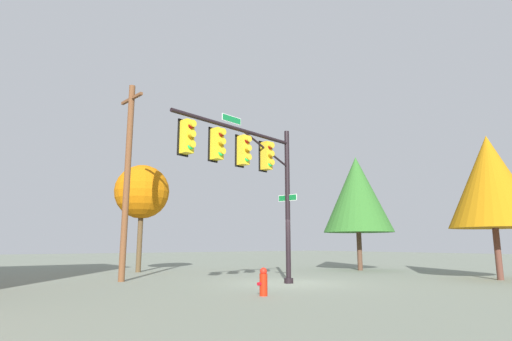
{
  "coord_description": "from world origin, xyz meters",
  "views": [
    {
      "loc": [
        10.91,
        12.6,
        1.52
      ],
      "look_at": [
        1.48,
        -0.18,
        4.4
      ],
      "focal_mm": 28.59,
      "sensor_mm": 36.0,
      "label": 1
    }
  ],
  "objects_px": {
    "signal_pole_assembly": "(247,161)",
    "tree_near": "(490,181)",
    "tree_far": "(142,192)",
    "tree_mid": "(357,194)",
    "utility_pole": "(127,176)",
    "fire_hydrant": "(263,282)"
  },
  "relations": [
    {
      "from": "utility_pole",
      "to": "tree_near",
      "type": "height_order",
      "value": "utility_pole"
    },
    {
      "from": "fire_hydrant",
      "to": "tree_far",
      "type": "xyz_separation_m",
      "value": [
        -0.82,
        -12.47,
        4.04
      ]
    },
    {
      "from": "tree_near",
      "to": "tree_mid",
      "type": "height_order",
      "value": "tree_mid"
    },
    {
      "from": "tree_near",
      "to": "tree_far",
      "type": "bearing_deg",
      "value": -52.9
    },
    {
      "from": "utility_pole",
      "to": "tree_mid",
      "type": "xyz_separation_m",
      "value": [
        -13.79,
        1.05,
        0.11
      ]
    },
    {
      "from": "tree_far",
      "to": "utility_pole",
      "type": "bearing_deg",
      "value": 62.96
    },
    {
      "from": "fire_hydrant",
      "to": "tree_mid",
      "type": "bearing_deg",
      "value": -152.65
    },
    {
      "from": "tree_near",
      "to": "tree_far",
      "type": "distance_m",
      "value": 17.79
    },
    {
      "from": "tree_mid",
      "to": "tree_far",
      "type": "height_order",
      "value": "tree_mid"
    },
    {
      "from": "signal_pole_assembly",
      "to": "fire_hydrant",
      "type": "bearing_deg",
      "value": 68.07
    },
    {
      "from": "fire_hydrant",
      "to": "tree_far",
      "type": "relative_size",
      "value": 0.14
    },
    {
      "from": "tree_near",
      "to": "signal_pole_assembly",
      "type": "bearing_deg",
      "value": -19.63
    },
    {
      "from": "signal_pole_assembly",
      "to": "fire_hydrant",
      "type": "height_order",
      "value": "signal_pole_assembly"
    },
    {
      "from": "utility_pole",
      "to": "tree_far",
      "type": "distance_m",
      "value": 5.88
    },
    {
      "from": "utility_pole",
      "to": "tree_mid",
      "type": "height_order",
      "value": "utility_pole"
    },
    {
      "from": "signal_pole_assembly",
      "to": "tree_near",
      "type": "xyz_separation_m",
      "value": [
        -10.71,
        3.82,
        -0.23
      ]
    },
    {
      "from": "signal_pole_assembly",
      "to": "tree_far",
      "type": "relative_size",
      "value": 1.03
    },
    {
      "from": "tree_far",
      "to": "tree_mid",
      "type": "bearing_deg",
      "value": 150.52
    },
    {
      "from": "fire_hydrant",
      "to": "tree_mid",
      "type": "height_order",
      "value": "tree_mid"
    },
    {
      "from": "signal_pole_assembly",
      "to": "tree_near",
      "type": "height_order",
      "value": "tree_near"
    },
    {
      "from": "signal_pole_assembly",
      "to": "fire_hydrant",
      "type": "distance_m",
      "value": 4.71
    },
    {
      "from": "fire_hydrant",
      "to": "tree_mid",
      "type": "xyz_separation_m",
      "value": [
        -11.95,
        -6.18,
        4.11
      ]
    }
  ]
}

